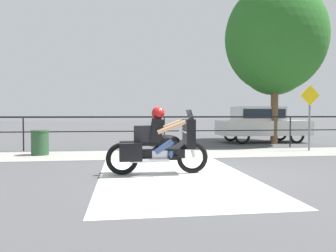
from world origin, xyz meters
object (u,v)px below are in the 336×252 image
street_sign (310,109)px  tree_behind_car (275,38)px  motorcycle (157,144)px  parked_car (261,122)px  trash_bin (40,143)px  tree_behind_sign (275,54)px

street_sign → tree_behind_car: 4.28m
motorcycle → tree_behind_car: bearing=50.6°
tree_behind_car → street_sign: bearing=-90.7°
motorcycle → parked_car: size_ratio=0.55×
trash_bin → tree_behind_car: 10.71m
motorcycle → trash_bin: (-3.41, 3.82, -0.26)m
motorcycle → tree_behind_car: size_ratio=0.32×
parked_car → street_sign: bearing=-85.1°
parked_car → tree_behind_sign: tree_behind_sign is taller
trash_bin → motorcycle: bearing=-48.3°
motorcycle → tree_behind_sign: tree_behind_sign is taller
parked_car → street_sign: size_ratio=1.75×
trash_bin → tree_behind_car: size_ratio=0.11×
parked_car → trash_bin: (-9.06, -3.56, -0.54)m
trash_bin → tree_behind_sign: bearing=24.3°
street_sign → tree_behind_car: bearing=89.3°
tree_behind_sign → tree_behind_car: tree_behind_car is taller
parked_car → motorcycle: bearing=-127.3°
motorcycle → parked_car: bearing=55.1°
parked_car → street_sign: 3.62m
motorcycle → tree_behind_car: (5.98, 6.65, 4.03)m
trash_bin → street_sign: bearing=-0.1°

